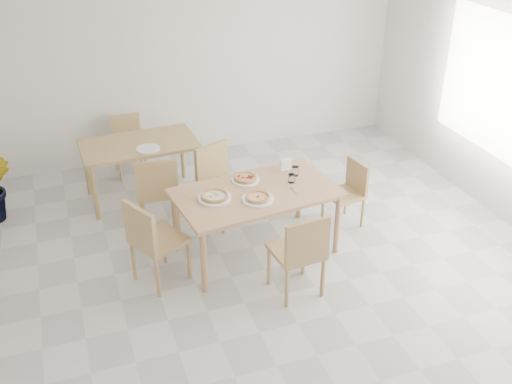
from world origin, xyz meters
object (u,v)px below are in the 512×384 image
object	(u,v)px
chair_east	(349,189)
pizza_mushroom	(215,196)
pizza_margherita	(258,197)
plate_empty	(148,149)
chair_south	(301,250)
tumbler_b	(291,178)
main_table	(256,197)
chair_west	(152,238)
plate_margherita	(258,199)
plate_pepperoni	(245,180)
chair_back_n	(128,140)
chair_back_s	(158,188)
second_table	(139,150)
tumbler_a	(295,171)
plate_mushroom	(215,198)
pizza_pepperoni	(245,178)
chair_north	(219,178)
napkin_holder	(286,165)

from	to	relation	value
chair_east	pizza_mushroom	xyz separation A→B (m)	(-1.66, -0.22, 0.33)
pizza_margherita	plate_empty	size ratio (longest dim) A/B	1.19
chair_south	tumbler_b	distance (m)	0.99
main_table	chair_west	size ratio (longest dim) A/B	1.90
plate_margherita	pizza_margherita	size ratio (longest dim) A/B	0.98
plate_pepperoni	chair_back_n	distance (m)	2.35
plate_empty	chair_west	bearing A→B (deg)	-99.78
pizza_mushroom	chair_back_s	size ratio (longest dim) A/B	0.31
second_table	pizza_margherita	bearing A→B (deg)	-65.75
main_table	tumbler_a	world-z (taller)	tumbler_a
chair_east	tumbler_b	size ratio (longest dim) A/B	8.31
plate_margherita	chair_south	bearing A→B (deg)	-73.92
tumbler_a	plate_mushroom	bearing A→B (deg)	-167.86
pizza_mushroom	plate_mushroom	bearing A→B (deg)	180.00
tumbler_b	plate_empty	xyz separation A→B (m)	(-1.29, 1.31, -0.04)
pizza_mushroom	chair_south	bearing A→B (deg)	-54.49
plate_margherita	chair_back_n	bearing A→B (deg)	110.31
chair_west	tumbler_a	distance (m)	1.73
plate_mushroom	pizza_margherita	xyz separation A→B (m)	(0.40, -0.17, 0.02)
pizza_pepperoni	chair_back_n	size ratio (longest dim) A/B	0.34
chair_north	chair_east	size ratio (longest dim) A/B	1.19
chair_east	main_table	bearing A→B (deg)	-88.98
chair_south	chair_back_n	world-z (taller)	chair_south
chair_south	pizza_margherita	size ratio (longest dim) A/B	2.73
pizza_pepperoni	second_table	distance (m)	1.63
tumbler_b	tumbler_a	bearing A→B (deg)	53.39
chair_north	plate_pepperoni	xyz separation A→B (m)	(0.14, -0.55, 0.23)
napkin_holder	second_table	xyz separation A→B (m)	(-1.41, 1.27, -0.16)
chair_west	chair_east	xyz separation A→B (m)	(2.35, 0.40, -0.09)
chair_west	plate_empty	bearing A→B (deg)	-36.84
main_table	pizza_pepperoni	bearing A→B (deg)	89.67
chair_back_s	plate_empty	bearing A→B (deg)	-82.21
plate_mushroom	chair_back_s	distance (m)	0.94
chair_south	pizza_margherita	xyz separation A→B (m)	(-0.19, 0.67, 0.25)
plate_margherita	napkin_holder	bearing A→B (deg)	45.42
plate_mushroom	pizza_mushroom	distance (m)	0.02
chair_south	second_table	distance (m)	2.69
main_table	plate_pepperoni	size ratio (longest dim) A/B	5.82
chair_south	chair_back_n	xyz separation A→B (m)	(-1.14, 3.23, -0.07)
plate_mushroom	tumbler_a	bearing A→B (deg)	12.14
chair_west	plate_margherita	xyz separation A→B (m)	(1.10, 0.01, 0.22)
main_table	pizza_pepperoni	xyz separation A→B (m)	(-0.03, 0.26, 0.10)
chair_west	pizza_margherita	bearing A→B (deg)	-116.43
plate_empty	chair_back_s	bearing A→B (deg)	-91.82
plate_margherita	plate_mushroom	xyz separation A→B (m)	(-0.40, 0.17, 0.00)
chair_east	tumbler_a	world-z (taller)	tumbler_a
chair_east	pizza_mushroom	size ratio (longest dim) A/B	2.72
chair_south	tumbler_a	world-z (taller)	chair_south
pizza_pepperoni	chair_back_s	bearing A→B (deg)	148.37
plate_pepperoni	chair_east	bearing A→B (deg)	-2.12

